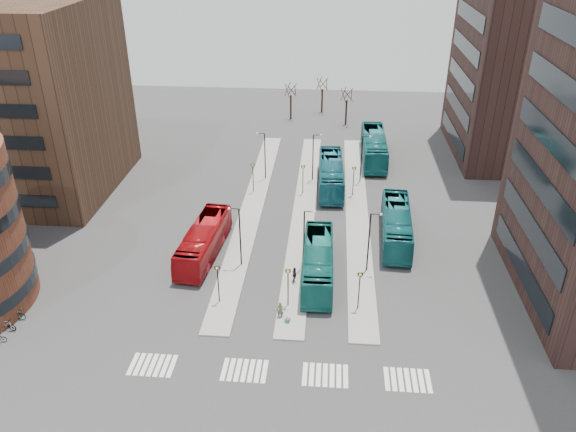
# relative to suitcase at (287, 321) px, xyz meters

# --- Properties ---
(ground) EXTENTS (160.00, 160.00, 0.00)m
(ground) POSITION_rel_suitcase_xyz_m (-1.73, -9.69, -0.25)
(ground) COLOR #2F2F32
(ground) RESTS_ON ground
(island_left) EXTENTS (2.50, 45.00, 0.15)m
(island_left) POSITION_rel_suitcase_xyz_m (-5.73, 20.31, -0.18)
(island_left) COLOR gray
(island_left) RESTS_ON ground
(island_mid) EXTENTS (2.50, 45.00, 0.15)m
(island_mid) POSITION_rel_suitcase_xyz_m (0.27, 20.31, -0.18)
(island_mid) COLOR gray
(island_mid) RESTS_ON ground
(island_right) EXTENTS (2.50, 45.00, 0.15)m
(island_right) POSITION_rel_suitcase_xyz_m (6.27, 20.31, -0.18)
(island_right) COLOR gray
(island_right) RESTS_ON ground
(suitcase) EXTENTS (0.48, 0.42, 0.51)m
(suitcase) POSITION_rel_suitcase_xyz_m (0.00, 0.00, 0.00)
(suitcase) COLOR navy
(suitcase) RESTS_ON ground
(red_bus) EXTENTS (3.69, 11.69, 3.20)m
(red_bus) POSITION_rel_suitcase_xyz_m (-9.06, 9.99, 1.35)
(red_bus) COLOR #9E0C11
(red_bus) RESTS_ON ground
(teal_bus_a) EXTENTS (2.88, 11.62, 3.23)m
(teal_bus_a) POSITION_rel_suitcase_xyz_m (2.26, 6.96, 1.36)
(teal_bus_a) COLOR #13625E
(teal_bus_a) RESTS_ON ground
(teal_bus_b) EXTENTS (3.26, 12.38, 3.43)m
(teal_bus_b) POSITION_rel_suitcase_xyz_m (3.19, 26.69, 1.46)
(teal_bus_b) COLOR #155C6B
(teal_bus_b) RESTS_ON ground
(teal_bus_c) EXTENTS (3.45, 12.11, 3.34)m
(teal_bus_c) POSITION_rel_suitcase_xyz_m (10.07, 14.60, 1.41)
(teal_bus_c) COLOR #135C62
(teal_bus_c) RESTS_ON ground
(teal_bus_d) EXTENTS (3.06, 13.05, 3.63)m
(teal_bus_d) POSITION_rel_suitcase_xyz_m (8.92, 36.04, 1.56)
(teal_bus_d) COLOR #146266
(teal_bus_d) RESTS_ON ground
(traveller) EXTENTS (0.57, 0.37, 1.56)m
(traveller) POSITION_rel_suitcase_xyz_m (-0.64, 0.66, 0.53)
(traveller) COLOR brown
(traveller) RESTS_ON ground
(commuter_a) EXTENTS (0.97, 0.78, 1.89)m
(commuter_a) POSITION_rel_suitcase_xyz_m (-9.68, 7.27, 0.69)
(commuter_a) COLOR black
(commuter_a) RESTS_ON ground
(commuter_b) EXTENTS (0.55, 0.99, 1.60)m
(commuter_b) POSITION_rel_suitcase_xyz_m (0.18, 5.86, 0.55)
(commuter_b) COLOR black
(commuter_b) RESTS_ON ground
(commuter_c) EXTENTS (0.60, 0.98, 1.47)m
(commuter_c) POSITION_rel_suitcase_xyz_m (3.10, 5.35, 0.48)
(commuter_c) COLOR black
(commuter_c) RESTS_ON ground
(bicycle_mid) EXTENTS (1.88, 0.78, 1.09)m
(bicycle_mid) POSITION_rel_suitcase_xyz_m (-22.73, -2.70, 0.29)
(bicycle_mid) COLOR gray
(bicycle_mid) RESTS_ON ground
(bicycle_far) EXTENTS (1.84, 0.66, 0.96)m
(bicycle_far) POSITION_rel_suitcase_xyz_m (-22.73, -1.28, 0.23)
(bicycle_far) COLOR gray
(bicycle_far) RESTS_ON ground
(crosswalk_stripes) EXTENTS (22.35, 2.40, 0.01)m
(crosswalk_stripes) POSITION_rel_suitcase_xyz_m (0.02, -5.69, -0.25)
(crosswalk_stripes) COLOR silver
(crosswalk_stripes) RESTS_ON ground
(tower_far) EXTENTS (20.12, 20.00, 30.00)m
(tower_far) POSITION_rel_suitcase_xyz_m (30.25, 40.31, 14.74)
(tower_far) COLOR #33201C
(tower_far) RESTS_ON ground
(sign_poles) EXTENTS (12.45, 22.12, 3.65)m
(sign_poles) POSITION_rel_suitcase_xyz_m (-0.13, 13.31, 2.15)
(sign_poles) COLOR black
(sign_poles) RESTS_ON ground
(lamp_posts) EXTENTS (14.04, 20.24, 6.12)m
(lamp_posts) POSITION_rel_suitcase_xyz_m (0.91, 18.31, 3.32)
(lamp_posts) COLOR black
(lamp_posts) RESTS_ON ground
(bare_trees) EXTENTS (10.97, 8.14, 5.90)m
(bare_trees) POSITION_rel_suitcase_xyz_m (0.94, 52.98, 2.47)
(bare_trees) COLOR black
(bare_trees) RESTS_ON ground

